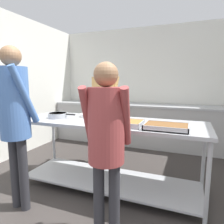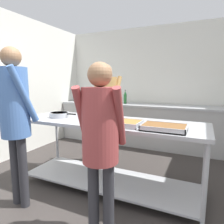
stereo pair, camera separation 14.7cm
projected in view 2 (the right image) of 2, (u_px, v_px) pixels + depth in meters
wall_rear at (153, 86)px, 4.64m from camera, size 4.32×0.06×2.65m
wall_left at (23, 86)px, 3.89m from camera, size 0.06×3.75×2.65m
back_counter at (148, 125)px, 4.44m from camera, size 4.16×0.65×0.92m
serving_counter at (109, 143)px, 2.59m from camera, size 2.39×0.79×0.92m
sauce_pan at (59, 115)px, 2.80m from camera, size 0.41×0.27×0.07m
plate_stack at (90, 115)px, 2.85m from camera, size 0.26×0.26×0.05m
broccoli_bowl at (108, 115)px, 2.70m from camera, size 0.26×0.26×0.13m
serving_tray_vegetables at (124, 123)px, 2.28m from camera, size 0.39×0.32×0.05m
serving_tray_roast at (164, 127)px, 2.07m from camera, size 0.45×0.32×0.05m
guest_serving_left at (100, 132)px, 1.73m from camera, size 0.46×0.37×1.58m
guest_serving_right at (15, 109)px, 2.16m from camera, size 0.42×0.36×1.78m
cook_behind_counter at (106, 104)px, 3.34m from camera, size 0.50×0.38×1.70m
water_bottle at (125, 97)px, 4.55m from camera, size 0.07×0.07×0.31m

